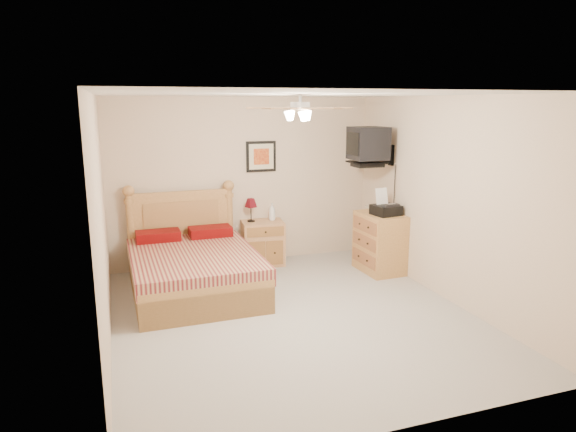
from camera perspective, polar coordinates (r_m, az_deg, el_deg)
name	(u,v)px	position (r m, az deg, el deg)	size (l,w,h in m)	color
floor	(293,316)	(6.05, 0.57, -11.04)	(4.50, 4.50, 0.00)	#9E978E
ceiling	(294,94)	(5.55, 0.63, 13.37)	(4.00, 4.50, 0.04)	white
wall_back	(244,181)	(7.79, -4.93, 3.85)	(4.00, 0.04, 2.50)	beige
wall_front	(400,273)	(3.69, 12.37, -6.19)	(4.00, 0.04, 2.50)	beige
wall_left	(102,224)	(5.36, -20.01, -0.83)	(0.04, 4.50, 2.50)	beige
wall_right	(447,200)	(6.60, 17.22, 1.76)	(0.04, 4.50, 2.50)	beige
bed	(193,244)	(6.65, -10.49, -3.11)	(1.53, 2.01, 1.30)	#A2713C
nightstand	(263,243)	(7.81, -2.81, -3.00)	(0.61, 0.46, 0.67)	#A36E46
table_lamp	(251,210)	(7.70, -4.14, 0.67)	(0.19, 0.19, 0.35)	#5C0B16
lotion_bottle	(272,212)	(7.79, -1.79, 0.49)	(0.10, 0.10, 0.26)	white
framed_picture	(261,156)	(7.79, -3.01, 6.62)	(0.46, 0.04, 0.46)	black
dresser	(380,243)	(7.56, 10.16, -2.93)	(0.51, 0.73, 0.86)	#9F6C35
fax_machine	(386,202)	(7.35, 10.86, 1.53)	(0.35, 0.37, 0.37)	black
magazine_lower	(372,209)	(7.70, 9.29, 0.78)	(0.21, 0.28, 0.03)	beige
magazine_upper	(372,207)	(7.72, 9.31, 0.98)	(0.20, 0.28, 0.02)	tan
wall_tv	(377,146)	(7.51, 9.91, 7.69)	(0.56, 0.46, 0.58)	black
ceiling_fan	(300,108)	(5.36, 1.35, 11.90)	(1.14, 1.14, 0.28)	white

